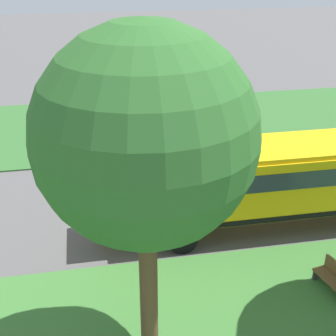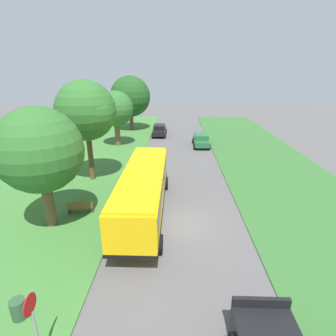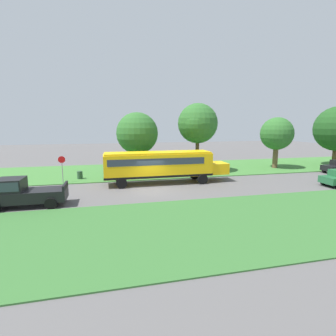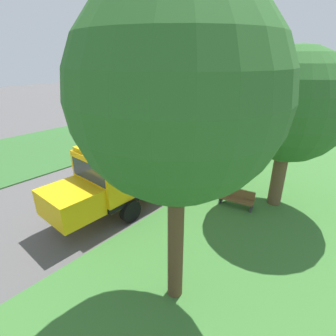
{
  "view_description": "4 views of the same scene",
  "coord_description": "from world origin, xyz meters",
  "px_view_note": "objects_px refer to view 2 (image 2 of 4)",
  "views": [
    {
      "loc": [
        -16.5,
        8.1,
        9.53
      ],
      "look_at": [
        0.21,
        4.96,
        1.37
      ],
      "focal_mm": 50.0,
      "sensor_mm": 36.0,
      "label": 1
    },
    {
      "loc": [
        -0.31,
        -13.99,
        8.91
      ],
      "look_at": [
        -0.94,
        5.27,
        1.74
      ],
      "focal_mm": 28.0,
      "sensor_mm": 36.0,
      "label": 2
    },
    {
      "loc": [
        22.65,
        -4.02,
        5.85
      ],
      "look_at": [
        0.15,
        1.37,
        1.96
      ],
      "focal_mm": 28.0,
      "sensor_mm": 36.0,
      "label": 3
    },
    {
      "loc": [
        -11.24,
        11.46,
        6.75
      ],
      "look_at": [
        -2.63,
        1.55,
        1.09
      ],
      "focal_mm": 28.0,
      "sensor_mm": 36.0,
      "label": 4
    }
  ],
  "objects_px": {
    "oak_tree_far_end": "(116,108)",
    "oak_tree_across_road": "(130,96)",
    "oak_tree_beside_bus": "(40,149)",
    "oak_tree_roadside_mid": "(87,112)",
    "school_bus": "(144,187)",
    "trash_bin": "(19,310)",
    "park_bench": "(81,207)",
    "stop_sign": "(34,321)",
    "car_black_middle": "(159,130)",
    "car_green_nearest": "(201,139)"
  },
  "relations": [
    {
      "from": "car_green_nearest",
      "to": "trash_bin",
      "type": "xyz_separation_m",
      "value": [
        -8.99,
        -24.81,
        -0.43
      ]
    },
    {
      "from": "stop_sign",
      "to": "park_bench",
      "type": "relative_size",
      "value": 1.64
    },
    {
      "from": "oak_tree_beside_bus",
      "to": "car_green_nearest",
      "type": "bearing_deg",
      "value": 59.78
    },
    {
      "from": "car_green_nearest",
      "to": "car_black_middle",
      "type": "height_order",
      "value": "same"
    },
    {
      "from": "oak_tree_beside_bus",
      "to": "stop_sign",
      "type": "bearing_deg",
      "value": -67.7
    },
    {
      "from": "oak_tree_roadside_mid",
      "to": "stop_sign",
      "type": "distance_m",
      "value": 15.87
    },
    {
      "from": "school_bus",
      "to": "trash_bin",
      "type": "relative_size",
      "value": 13.8
    },
    {
      "from": "car_green_nearest",
      "to": "stop_sign",
      "type": "xyz_separation_m",
      "value": [
        -7.4,
        -26.29,
        0.86
      ]
    },
    {
      "from": "trash_bin",
      "to": "park_bench",
      "type": "bearing_deg",
      "value": 92.82
    },
    {
      "from": "trash_bin",
      "to": "stop_sign",
      "type": "bearing_deg",
      "value": -42.93
    },
    {
      "from": "school_bus",
      "to": "trash_bin",
      "type": "height_order",
      "value": "school_bus"
    },
    {
      "from": "car_green_nearest",
      "to": "trash_bin",
      "type": "distance_m",
      "value": 26.39
    },
    {
      "from": "oak_tree_far_end",
      "to": "park_bench",
      "type": "bearing_deg",
      "value": -86.27
    },
    {
      "from": "car_black_middle",
      "to": "oak_tree_beside_bus",
      "type": "xyz_separation_m",
      "value": [
        -5.07,
        -23.95,
        3.96
      ]
    },
    {
      "from": "stop_sign",
      "to": "car_black_middle",
      "type": "bearing_deg",
      "value": 86.77
    },
    {
      "from": "oak_tree_beside_bus",
      "to": "park_bench",
      "type": "distance_m",
      "value": 4.75
    },
    {
      "from": "stop_sign",
      "to": "school_bus",
      "type": "bearing_deg",
      "value": 76.73
    },
    {
      "from": "car_green_nearest",
      "to": "oak_tree_beside_bus",
      "type": "bearing_deg",
      "value": -120.22
    },
    {
      "from": "oak_tree_roadside_mid",
      "to": "car_green_nearest",
      "type": "bearing_deg",
      "value": 47.77
    },
    {
      "from": "oak_tree_far_end",
      "to": "oak_tree_across_road",
      "type": "height_order",
      "value": "oak_tree_across_road"
    },
    {
      "from": "car_green_nearest",
      "to": "stop_sign",
      "type": "relative_size",
      "value": 1.61
    },
    {
      "from": "oak_tree_beside_bus",
      "to": "car_black_middle",
      "type": "bearing_deg",
      "value": 78.05
    },
    {
      "from": "school_bus",
      "to": "oak_tree_far_end",
      "type": "bearing_deg",
      "value": 107.6
    },
    {
      "from": "school_bus",
      "to": "oak_tree_roadside_mid",
      "type": "xyz_separation_m",
      "value": [
        -5.04,
        5.53,
        3.96
      ]
    },
    {
      "from": "oak_tree_beside_bus",
      "to": "oak_tree_far_end",
      "type": "bearing_deg",
      "value": 89.41
    },
    {
      "from": "oak_tree_far_end",
      "to": "park_bench",
      "type": "relative_size",
      "value": 4.05
    },
    {
      "from": "school_bus",
      "to": "park_bench",
      "type": "xyz_separation_m",
      "value": [
        -4.22,
        -0.18,
        -1.45
      ]
    },
    {
      "from": "oak_tree_roadside_mid",
      "to": "trash_bin",
      "type": "relative_size",
      "value": 9.25
    },
    {
      "from": "oak_tree_roadside_mid",
      "to": "park_bench",
      "type": "bearing_deg",
      "value": -81.85
    },
    {
      "from": "car_green_nearest",
      "to": "oak_tree_beside_bus",
      "type": "height_order",
      "value": "oak_tree_beside_bus"
    },
    {
      "from": "oak_tree_roadside_mid",
      "to": "oak_tree_across_road",
      "type": "bearing_deg",
      "value": 90.41
    },
    {
      "from": "oak_tree_beside_bus",
      "to": "oak_tree_roadside_mid",
      "type": "bearing_deg",
      "value": 86.15
    },
    {
      "from": "park_bench",
      "to": "stop_sign",
      "type": "bearing_deg",
      "value": -78.07
    },
    {
      "from": "trash_bin",
      "to": "car_green_nearest",
      "type": "bearing_deg",
      "value": 70.09
    },
    {
      "from": "car_black_middle",
      "to": "stop_sign",
      "type": "height_order",
      "value": "stop_sign"
    },
    {
      "from": "school_bus",
      "to": "oak_tree_beside_bus",
      "type": "height_order",
      "value": "oak_tree_beside_bus"
    },
    {
      "from": "oak_tree_far_end",
      "to": "oak_tree_across_road",
      "type": "relative_size",
      "value": 0.81
    },
    {
      "from": "school_bus",
      "to": "car_green_nearest",
      "type": "xyz_separation_m",
      "value": [
        5.15,
        16.76,
        -1.05
      ]
    },
    {
      "from": "stop_sign",
      "to": "park_bench",
      "type": "bearing_deg",
      "value": 101.93
    },
    {
      "from": "park_bench",
      "to": "trash_bin",
      "type": "relative_size",
      "value": 1.85
    },
    {
      "from": "car_black_middle",
      "to": "stop_sign",
      "type": "xyz_separation_m",
      "value": [
        -1.8,
        -31.92,
        0.86
      ]
    },
    {
      "from": "park_bench",
      "to": "school_bus",
      "type": "bearing_deg",
      "value": 2.39
    },
    {
      "from": "oak_tree_far_end",
      "to": "school_bus",
      "type": "bearing_deg",
      "value": -72.4
    },
    {
      "from": "oak_tree_far_end",
      "to": "trash_bin",
      "type": "height_order",
      "value": "oak_tree_far_end"
    },
    {
      "from": "school_bus",
      "to": "park_bench",
      "type": "distance_m",
      "value": 4.47
    },
    {
      "from": "car_green_nearest",
      "to": "park_bench",
      "type": "bearing_deg",
      "value": -118.97
    },
    {
      "from": "oak_tree_beside_bus",
      "to": "oak_tree_far_end",
      "type": "distance_m",
      "value": 18.36
    },
    {
      "from": "oak_tree_across_road",
      "to": "trash_bin",
      "type": "xyz_separation_m",
      "value": [
        1.35,
        -34.28,
        -4.75
      ]
    },
    {
      "from": "oak_tree_far_end",
      "to": "oak_tree_across_road",
      "type": "distance_m",
      "value": 9.45
    },
    {
      "from": "park_bench",
      "to": "oak_tree_far_end",
      "type": "bearing_deg",
      "value": 93.73
    }
  ]
}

